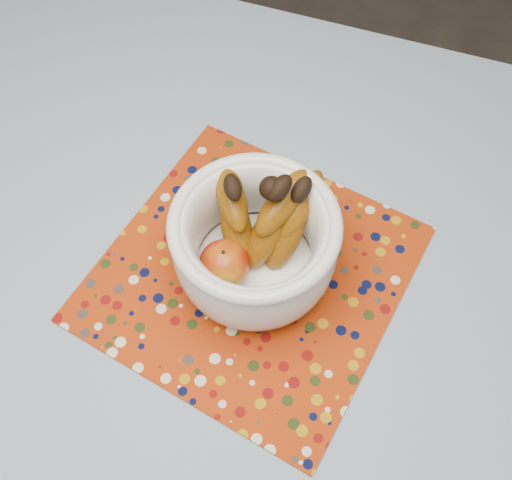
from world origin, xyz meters
TOP-DOWN VIEW (x-y plane):
  - table at (0.00, 0.00)m, footprint 1.20×1.20m
  - tablecloth at (0.00, 0.00)m, footprint 1.32×1.32m
  - placemat at (0.05, 0.07)m, footprint 0.50×0.50m
  - fruit_bowl at (0.05, 0.09)m, footprint 0.25×0.25m

SIDE VIEW (x-z plane):
  - table at x=0.00m, z-range 0.30..1.05m
  - tablecloth at x=0.00m, z-range 0.75..0.76m
  - placemat at x=0.05m, z-range 0.76..0.76m
  - fruit_bowl at x=0.05m, z-range 0.76..0.94m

